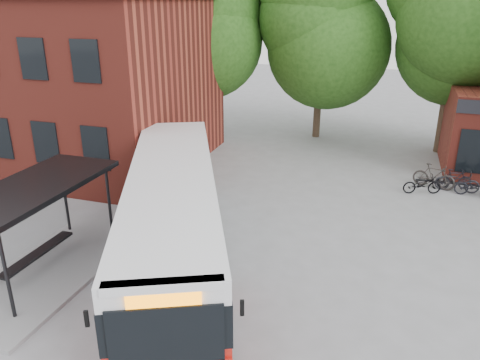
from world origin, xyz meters
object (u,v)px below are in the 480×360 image
(bus_shelter, at_px, (40,228))
(bicycle_2, at_px, (457,181))
(bicycle_4, at_px, (476,186))
(city_bus, at_px, (173,218))
(bicycle_3, at_px, (454,179))
(bicycle_1, at_px, (434,176))
(bicycle_0, at_px, (422,184))

(bus_shelter, relative_size, bicycle_2, 3.82)
(bicycle_4, bearing_deg, bicycle_2, 64.93)
(city_bus, relative_size, bicycle_4, 7.21)
(bicycle_2, distance_m, bicycle_3, 0.34)
(bus_shelter, relative_size, bicycle_4, 4.11)
(bus_shelter, distance_m, bicycle_1, 16.33)
(bus_shelter, distance_m, bicycle_0, 15.37)
(bicycle_1, distance_m, bicycle_4, 1.74)
(city_bus, bearing_deg, bus_shelter, 179.83)
(bicycle_0, relative_size, bicycle_4, 0.96)
(city_bus, bearing_deg, bicycle_4, 17.57)
(bicycle_0, height_order, bicycle_1, bicycle_1)
(bicycle_0, xyz_separation_m, bicycle_2, (1.48, 0.74, 0.05))
(city_bus, xyz_separation_m, bicycle_0, (7.76, 8.57, -1.13))
(city_bus, height_order, bicycle_0, city_bus)
(city_bus, distance_m, bicycle_2, 13.16)
(bicycle_2, relative_size, bicycle_3, 1.21)
(bicycle_0, distance_m, bicycle_3, 1.76)
(city_bus, height_order, bicycle_4, city_bus)
(bus_shelter, bearing_deg, bicycle_3, 41.41)
(bus_shelter, height_order, bicycle_0, bus_shelter)
(bicycle_1, xyz_separation_m, bicycle_3, (0.88, 0.19, -0.10))
(bicycle_1, bearing_deg, city_bus, 156.67)
(bicycle_1, bearing_deg, bicycle_2, -80.32)
(bicycle_2, relative_size, bicycle_4, 1.07)
(bicycle_0, xyz_separation_m, bicycle_4, (2.19, 0.44, 0.02))
(bicycle_2, xyz_separation_m, bicycle_4, (0.71, -0.31, -0.03))
(bicycle_0, bearing_deg, city_bus, 120.89)
(bus_shelter, height_order, bicycle_1, bus_shelter)
(bicycle_3, bearing_deg, city_bus, 123.52)
(bicycle_3, bearing_deg, bicycle_4, -141.69)
(bus_shelter, distance_m, bicycle_3, 17.12)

